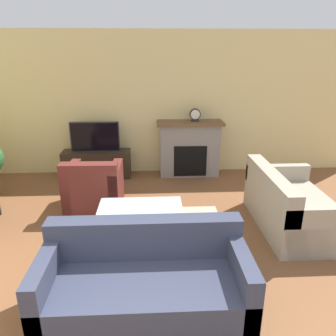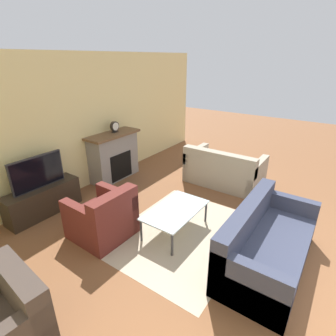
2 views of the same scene
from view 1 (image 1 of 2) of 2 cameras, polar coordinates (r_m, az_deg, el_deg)
wall_back at (r=6.43m, az=-5.93°, el=10.94°), size 9.00×0.06×2.70m
area_rug at (r=4.37m, az=-4.75°, el=-12.31°), size 2.30×1.84×0.00m
fireplace at (r=6.39m, az=3.73°, el=3.67°), size 1.26×0.49×1.06m
tv_stand at (r=6.48m, az=-12.25°, el=0.70°), size 1.28×0.38×0.52m
tv at (r=6.32m, az=-12.61°, el=5.34°), size 0.91×0.06×0.56m
couch_sectional at (r=3.20m, az=-3.97°, el=-19.63°), size 1.86×0.87×0.82m
couch_loveseat at (r=4.82m, az=20.68°, el=-6.55°), size 0.96×1.58×0.82m
armchair_accent at (r=5.18m, az=-12.74°, el=-3.71°), size 0.84×0.84×0.82m
coffee_table at (r=4.32m, az=-4.83°, el=-7.27°), size 1.10×0.64×0.40m
mantel_clock at (r=6.26m, az=4.73°, el=9.23°), size 0.21×0.07×0.24m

